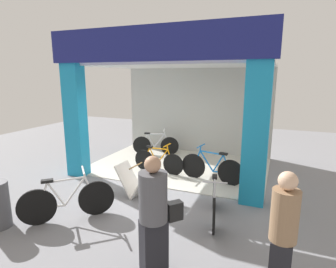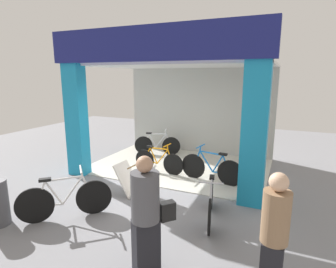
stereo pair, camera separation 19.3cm
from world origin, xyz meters
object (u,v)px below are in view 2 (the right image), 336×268
(pedestrian_1, at_px, (274,238))
(bicycle_parked_0, at_px, (211,202))
(bicycle_inside_1, at_px, (157,145))
(sandwich_board_sign, at_px, (135,180))
(bicycle_inside_0, at_px, (158,161))
(pedestrian_2, at_px, (146,215))
(bicycle_parked_1, at_px, (65,199))
(bicycle_inside_2, at_px, (211,168))

(pedestrian_1, bearing_deg, bicycle_parked_0, 126.08)
(bicycle_inside_1, distance_m, sandwich_board_sign, 3.33)
(bicycle_inside_1, bearing_deg, bicycle_inside_0, -62.93)
(bicycle_inside_0, distance_m, pedestrian_1, 4.77)
(bicycle_inside_0, distance_m, pedestrian_2, 4.07)
(bicycle_parked_0, xyz_separation_m, pedestrian_1, (1.16, -1.59, 0.49))
(sandwich_board_sign, height_order, pedestrian_2, pedestrian_2)
(bicycle_parked_1, bearing_deg, pedestrian_1, -8.13)
(bicycle_inside_0, distance_m, bicycle_inside_2, 1.54)
(bicycle_inside_2, xyz_separation_m, pedestrian_1, (1.64, -3.42, 0.47))
(bicycle_parked_1, relative_size, sandwich_board_sign, 1.48)
(bicycle_inside_1, xyz_separation_m, sandwich_board_sign, (0.99, -3.18, 0.01))
(bicycle_parked_0, relative_size, pedestrian_1, 0.94)
(bicycle_inside_0, bearing_deg, bicycle_parked_0, -43.76)
(bicycle_inside_1, bearing_deg, bicycle_parked_1, -86.24)
(bicycle_parked_1, xyz_separation_m, pedestrian_2, (2.13, -0.71, 0.50))
(bicycle_inside_1, relative_size, bicycle_parked_1, 1.19)
(bicycle_parked_0, height_order, pedestrian_2, pedestrian_2)
(bicycle_inside_0, height_order, sandwich_board_sign, bicycle_inside_0)
(bicycle_parked_0, bearing_deg, bicycle_parked_1, -157.26)
(bicycle_inside_2, xyz_separation_m, bicycle_parked_0, (0.48, -1.83, -0.02))
(bicycle_inside_0, bearing_deg, bicycle_inside_1, 117.07)
(bicycle_inside_2, bearing_deg, pedestrian_2, -88.82)
(bicycle_inside_1, relative_size, pedestrian_2, 0.90)
(bicycle_inside_0, xyz_separation_m, bicycle_inside_1, (-0.82, 1.60, 0.01))
(pedestrian_2, bearing_deg, sandwich_board_sign, 124.13)
(bicycle_parked_0, height_order, pedestrian_1, pedestrian_1)
(pedestrian_1, distance_m, pedestrian_2, 1.58)
(bicycle_inside_0, distance_m, bicycle_parked_1, 3.04)
(bicycle_inside_1, xyz_separation_m, pedestrian_2, (2.43, -5.31, 0.53))
(bicycle_inside_0, xyz_separation_m, sandwich_board_sign, (0.17, -1.58, 0.03))
(bicycle_inside_0, relative_size, bicycle_inside_2, 0.92)
(pedestrian_2, bearing_deg, bicycle_inside_2, 91.18)
(bicycle_inside_2, xyz_separation_m, bicycle_parked_1, (-2.05, -2.89, 0.01))
(bicycle_inside_2, distance_m, pedestrian_2, 3.64)
(bicycle_inside_1, height_order, bicycle_parked_0, bicycle_inside_1)
(bicycle_parked_0, distance_m, pedestrian_1, 2.03)
(bicycle_parked_0, bearing_deg, bicycle_inside_2, 104.78)
(bicycle_inside_0, height_order, bicycle_parked_1, bicycle_parked_1)
(bicycle_parked_0, height_order, bicycle_parked_1, bicycle_parked_1)
(bicycle_inside_1, xyz_separation_m, pedestrian_1, (4.00, -5.13, 0.49))
(bicycle_parked_0, xyz_separation_m, bicycle_parked_1, (-2.53, -1.06, 0.04))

